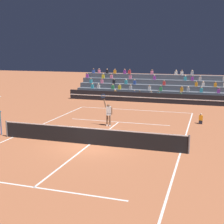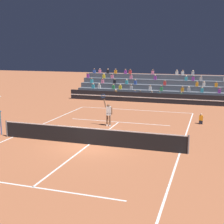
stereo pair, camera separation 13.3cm
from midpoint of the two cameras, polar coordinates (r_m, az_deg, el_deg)
name	(u,v)px [view 2 (the right image)]	position (r m, az deg, el deg)	size (l,w,h in m)	color
ground_plane	(89,144)	(19.38, -3.99, -5.94)	(120.00, 120.00, 0.00)	#AD603D
court_lines	(89,144)	(19.38, -3.99, -5.93)	(11.10, 23.90, 0.01)	white
tennis_net	(89,136)	(19.23, -4.01, -4.39)	(12.00, 0.10, 1.10)	slate
sponsor_banner_wall	(145,97)	(34.97, 6.17, 2.67)	(18.00, 0.26, 1.10)	black
bleacher_stand	(151,89)	(38.61, 7.32, 4.15)	(17.78, 4.75, 3.38)	#4C515B
ball_kid_courtside	(201,120)	(25.57, 16.09, -1.37)	(0.30, 0.36, 0.84)	black
tennis_player	(108,113)	(23.77, -0.49, -0.23)	(0.86, 0.31, 2.50)	brown
tennis_ball	(125,141)	(19.86, 2.59, -5.39)	(0.07, 0.07, 0.07)	#C6DB33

